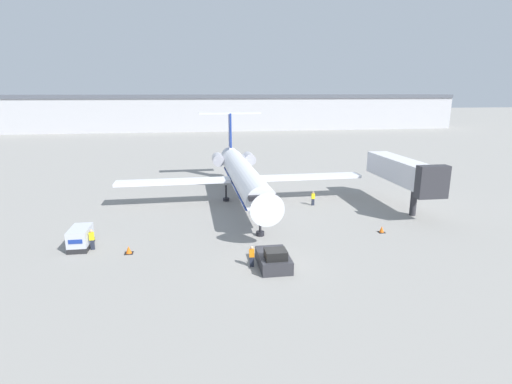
{
  "coord_description": "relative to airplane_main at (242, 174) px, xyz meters",
  "views": [
    {
      "loc": [
        -5.95,
        -28.25,
        13.41
      ],
      "look_at": [
        0.0,
        10.48,
        3.56
      ],
      "focal_mm": 28.0,
      "sensor_mm": 36.0,
      "label": 1
    }
  ],
  "objects": [
    {
      "name": "ground_plane",
      "position": [
        0.28,
        -19.66,
        -3.59
      ],
      "size": [
        600.0,
        600.0,
        0.0
      ],
      "primitive_type": "plane",
      "color": "gray"
    },
    {
      "name": "terminal_building",
      "position": [
        0.28,
        100.34,
        2.68
      ],
      "size": [
        180.0,
        16.8,
        12.49
      ],
      "color": "#B2B2B7",
      "rests_on": "ground"
    },
    {
      "name": "airplane_main",
      "position": [
        0.0,
        0.0,
        0.0
      ],
      "size": [
        30.55,
        30.46,
        10.38
      ],
      "color": "silver",
      "rests_on": "ground"
    },
    {
      "name": "pushback_tug",
      "position": [
        0.13,
        -19.28,
        -2.97
      ],
      "size": [
        2.36,
        3.99,
        1.71
      ],
      "color": "#2D2D33",
      "rests_on": "ground"
    },
    {
      "name": "luggage_cart",
      "position": [
        -15.95,
        -12.86,
        -2.67
      ],
      "size": [
        1.62,
        3.11,
        1.85
      ],
      "color": "#232326",
      "rests_on": "ground"
    },
    {
      "name": "worker_near_tug",
      "position": [
        -1.58,
        -19.04,
        -2.7
      ],
      "size": [
        0.4,
        0.24,
        1.71
      ],
      "color": "#232838",
      "rests_on": "ground"
    },
    {
      "name": "worker_by_wing",
      "position": [
        8.28,
        -2.75,
        -2.69
      ],
      "size": [
        0.4,
        0.24,
        1.72
      ],
      "color": "#232838",
      "rests_on": "ground"
    },
    {
      "name": "worker_on_apron",
      "position": [
        -14.85,
        -13.45,
        -2.61
      ],
      "size": [
        0.4,
        0.26,
        1.85
      ],
      "color": "#232838",
      "rests_on": "ground"
    },
    {
      "name": "traffic_cone_left",
      "position": [
        -11.6,
        -14.83,
        -3.28
      ],
      "size": [
        0.71,
        0.71,
        0.66
      ],
      "color": "black",
      "rests_on": "ground"
    },
    {
      "name": "traffic_cone_right",
      "position": [
        12.16,
        -13.17,
        -3.27
      ],
      "size": [
        0.63,
        0.63,
        0.66
      ],
      "color": "black",
      "rests_on": "ground"
    },
    {
      "name": "jet_bridge",
      "position": [
        18.12,
        -5.63,
        0.86
      ],
      "size": [
        3.2,
        13.53,
        6.19
      ],
      "color": "#2D2D33",
      "rests_on": "ground"
    }
  ]
}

